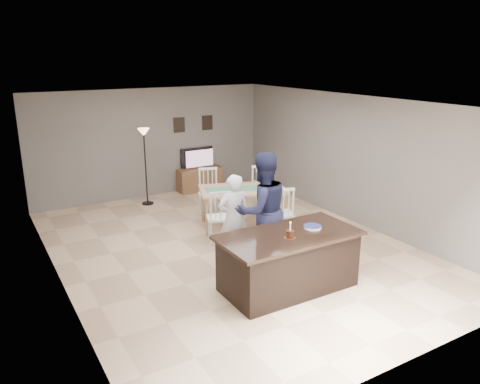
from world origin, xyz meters
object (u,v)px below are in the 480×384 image
birthday_cake (290,234)px  woman (233,218)px  plate_stack (313,227)px  kitchen_island (288,261)px  floor_lamp (144,146)px  dining_table (243,195)px  man (262,211)px  television (198,158)px  tv_console (200,179)px

birthday_cake → woman: bearing=94.2°
plate_stack → kitchen_island: bearing=-179.8°
kitchen_island → floor_lamp: bearing=94.6°
dining_table → man: bearing=-91.4°
television → man: size_ratio=0.46×
television → floor_lamp: floor_lamp is taller
tv_console → kitchen_island: bearing=-102.2°
kitchen_island → man: bearing=84.1°
tv_console → floor_lamp: size_ratio=0.65×
kitchen_island → plate_stack: (0.45, 0.00, 0.47)m
tv_console → birthday_cake: 5.89m
woman → man: bearing=127.6°
television → birthday_cake: bearing=77.4°
television → tv_console: bearing=90.0°
birthday_cake → floor_lamp: size_ratio=0.14×
tv_console → man: size_ratio=0.61×
kitchen_island → dining_table: size_ratio=0.89×
man → dining_table: man is taller
tv_console → woman: (-1.40, -4.22, 0.47)m
man → birthday_cake: (-0.18, -1.02, -0.03)m
woman → birthday_cake: size_ratio=6.17×
birthday_cake → floor_lamp: floor_lamp is taller
dining_table → woman: bearing=-106.7°
tv_console → plate_stack: 5.65m
floor_lamp → dining_table: bearing=-64.1°
woman → birthday_cake: woman is taller
plate_stack → man: bearing=112.0°
man → birthday_cake: size_ratio=7.91×
television → birthday_cake: (-1.29, -5.78, 0.10)m
floor_lamp → tv_console: bearing=14.4°
kitchen_island → plate_stack: plate_stack is taller
man → floor_lamp: size_ratio=1.08×
tv_console → floor_lamp: bearing=-165.6°
kitchen_island → plate_stack: size_ratio=7.76×
woman → birthday_cake: 1.50m
woman → dining_table: woman is taller
television → dining_table: 2.99m
plate_stack → dining_table: bearing=82.8°
tv_console → television: (0.00, 0.07, 0.56)m
man → floor_lamp: 4.32m
television → man: 4.88m
kitchen_island → dining_table: dining_table is taller
man → dining_table: size_ratio=0.82×
floor_lamp → woman: bearing=-86.7°
tv_console → plate_stack: (-0.75, -5.57, 0.62)m
kitchen_island → dining_table: 2.80m
kitchen_island → floor_lamp: size_ratio=1.17×
man → floor_lamp: bearing=-79.2°
birthday_cake → floor_lamp: 5.32m
television → birthday_cake: size_ratio=3.64×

